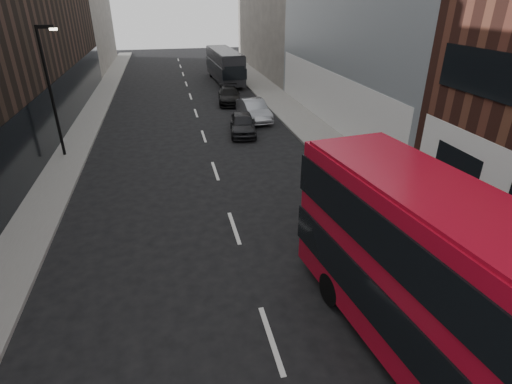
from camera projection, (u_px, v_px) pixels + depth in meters
sidewalk_right at (289, 110)px, 32.52m from camera, size 3.00×80.00×0.15m
sidewalk_left at (88, 122)px, 29.49m from camera, size 2.00×80.00×0.15m
building_left_mid at (32, 17)px, 30.11m from camera, size 5.00×24.00×14.00m
building_left_far at (82, 13)px, 49.57m from camera, size 5.00×20.00×13.00m
street_lamp at (51, 84)px, 21.50m from camera, size 1.06×0.22×7.00m
red_bus at (474, 308)px, 8.39m from camera, size 4.07×11.72×4.65m
grey_bus at (225, 65)px, 42.70m from camera, size 2.85×10.33×3.31m
car_a at (243, 124)px, 26.92m from camera, size 2.22×4.34×1.41m
car_b at (254, 110)px, 29.92m from camera, size 2.03×4.76×1.53m
car_c at (229, 95)px, 34.63m from camera, size 2.39×4.79×1.33m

